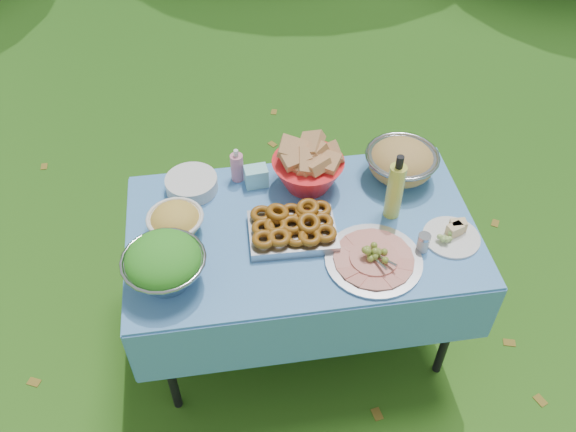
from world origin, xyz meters
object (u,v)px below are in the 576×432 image
Objects in this scene: charcuterie_platter at (375,254)px; oil_bottle at (396,186)px; bread_bowl at (308,167)px; pasta_bowl_steel at (401,161)px; picnic_table at (301,284)px; plate_stack at (192,184)px; salad_bowl at (164,264)px.

oil_bottle is at bearing 60.73° from charcuterie_platter.
bread_bowl is 0.98× the size of pasta_bowl_steel.
picnic_table is at bearing -104.82° from bread_bowl.
picnic_table is 0.56m from bread_bowl.
plate_stack is 0.88m from charcuterie_platter.
bread_bowl is 0.52m from charcuterie_platter.
pasta_bowl_steel is 0.83× the size of charcuterie_platter.
salad_bowl is 0.98m from oil_bottle.
salad_bowl is 0.99× the size of oil_bottle.
salad_bowl is at bearing 178.49° from charcuterie_platter.
picnic_table is at bearing -152.49° from pasta_bowl_steel.
salad_bowl is at bearing -166.56° from oil_bottle.
pasta_bowl_steel reaches higher than picnic_table.
salad_bowl is at bearing -160.12° from picnic_table.
oil_bottle is (0.14, 0.25, 0.12)m from charcuterie_platter.
salad_bowl is 0.78m from bread_bowl.
bread_bowl reaches higher than salad_bowl.
salad_bowl is at bearing -156.44° from pasta_bowl_steel.
pasta_bowl_steel is (1.06, 0.46, -0.02)m from salad_bowl.
charcuterie_platter is at bearing -37.08° from plate_stack.
pasta_bowl_steel is at bearing 23.56° from salad_bowl.
pasta_bowl_steel is at bearing -2.88° from plate_stack.
picnic_table is 0.68m from plate_stack.
plate_stack is 0.72× the size of oil_bottle.
oil_bottle is at bearing 3.63° from picnic_table.
bread_bowl is at bearing -4.96° from plate_stack.
bread_bowl is at bearing 36.30° from salad_bowl.
oil_bottle reaches higher than salad_bowl.
plate_stack is 0.71× the size of pasta_bowl_steel.
oil_bottle is (0.95, 0.23, 0.06)m from salad_bowl.
pasta_bowl_steel reaches higher than charcuterie_platter.
picnic_table is 4.56× the size of bread_bowl.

